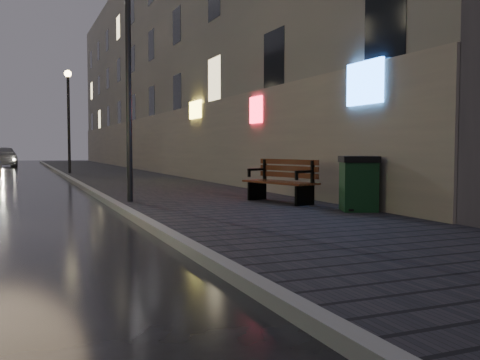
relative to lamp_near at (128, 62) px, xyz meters
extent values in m
plane|color=black|center=(-1.85, -6.00, -3.49)|extent=(120.00, 120.00, 0.00)
cube|color=black|center=(2.05, 15.00, -3.41)|extent=(4.60, 58.00, 0.15)
cube|color=slate|center=(-0.35, 15.00, -3.41)|extent=(0.20, 58.00, 0.15)
cube|color=#605B54|center=(5.25, 19.00, 3.01)|extent=(1.80, 50.00, 13.00)
cylinder|color=black|center=(0.00, 0.00, -0.84)|extent=(0.14, 0.14, 5.00)
cylinder|color=black|center=(0.00, 16.00, -0.84)|extent=(0.14, 0.14, 5.00)
sphere|color=#FFD88C|center=(0.00, 16.00, 1.76)|extent=(0.36, 0.36, 0.36)
cube|color=black|center=(3.44, -2.43, -3.12)|extent=(0.56, 0.21, 0.45)
cube|color=black|center=(3.68, -2.37, -2.73)|extent=(0.08, 0.08, 0.78)
cube|color=black|center=(3.39, -2.45, -2.58)|extent=(0.47, 0.18, 0.06)
cube|color=black|center=(3.00, -0.82, -3.12)|extent=(0.56, 0.21, 0.45)
cube|color=black|center=(3.24, -0.75, -2.73)|extent=(0.08, 0.08, 0.78)
cube|color=black|center=(2.95, -0.83, -2.58)|extent=(0.47, 0.18, 0.06)
cube|color=#451D0E|center=(3.22, -1.62, -2.86)|extent=(1.19, 2.12, 0.04)
cube|color=#451D0E|center=(3.48, -1.55, -2.54)|extent=(0.56, 1.95, 0.45)
cube|color=black|center=(3.95, -3.75, -2.84)|extent=(0.90, 0.90, 1.00)
cube|color=black|center=(3.95, -3.75, -2.28)|extent=(0.96, 0.96, 0.13)
imported|color=#9A9BA2|center=(-3.51, 31.79, -2.68)|extent=(2.29, 4.87, 1.61)
camera|label=1|loc=(-2.50, -12.88, -2.05)|focal=40.00mm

